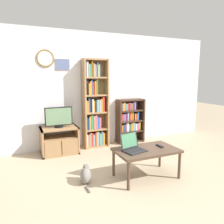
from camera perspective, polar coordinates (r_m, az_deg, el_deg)
ground_plane at (r=3.34m, az=7.54°, el=-19.60°), size 18.00×18.00×0.00m
wall_back at (r=5.07m, az=-6.07°, el=5.77°), size 6.53×0.09×2.60m
tv_stand at (r=4.75m, az=-13.55°, el=-7.15°), size 0.75×0.51×0.57m
television at (r=4.62m, az=-13.76°, el=-1.35°), size 0.56×0.18×0.42m
bookshelf_tall at (r=4.97m, az=-4.69°, el=1.52°), size 0.57×0.27×2.00m
bookshelf_short at (r=5.39m, az=4.42°, el=-2.41°), size 0.68×0.27×1.07m
coffee_table at (r=3.58m, az=8.96°, el=-10.28°), size 1.00×0.60×0.47m
laptop at (r=3.45m, az=5.32°, el=-8.90°), size 0.39×0.36×0.27m
remote_near_laptop at (r=3.72m, az=12.31°, el=-8.66°), size 0.05×0.16×0.02m
cat at (r=3.50m, az=-6.87°, el=-15.96°), size 0.26×0.49×0.28m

